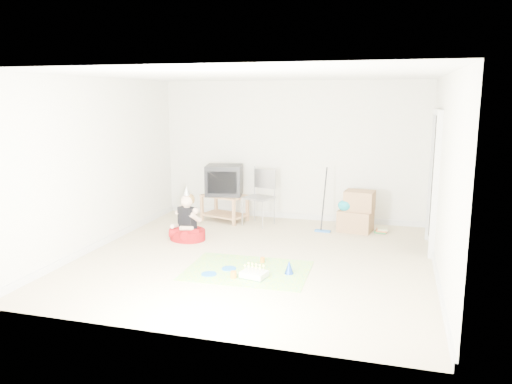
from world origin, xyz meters
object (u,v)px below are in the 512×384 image
(tv_stand, at_px, (225,206))
(birthday_cake, at_px, (254,275))
(crt_tv, at_px, (224,180))
(folding_chair, at_px, (258,198))
(cardboard_boxes, at_px, (357,212))
(seated_woman, at_px, (187,228))

(tv_stand, distance_m, birthday_cake, 3.07)
(tv_stand, height_order, crt_tv, crt_tv)
(folding_chair, height_order, cardboard_boxes, folding_chair)
(cardboard_boxes, bearing_deg, birthday_cake, -111.93)
(tv_stand, distance_m, seated_woman, 1.35)
(folding_chair, bearing_deg, tv_stand, 170.35)
(crt_tv, distance_m, seated_woman, 1.47)
(tv_stand, distance_m, cardboard_boxes, 2.45)
(birthday_cake, bearing_deg, seated_woman, 137.78)
(crt_tv, xyz_separation_m, seated_woman, (-0.17, -1.34, -0.58))
(seated_woman, xyz_separation_m, birthday_cake, (1.54, -1.40, -0.15))
(seated_woman, bearing_deg, crt_tv, 82.63)
(crt_tv, height_order, cardboard_boxes, crt_tv)
(tv_stand, relative_size, crt_tv, 1.39)
(tv_stand, bearing_deg, crt_tv, -26.57)
(crt_tv, height_order, folding_chair, crt_tv)
(folding_chair, height_order, seated_woman, folding_chair)
(tv_stand, xyz_separation_m, seated_woman, (-0.17, -1.34, -0.10))
(tv_stand, bearing_deg, seated_woman, -97.37)
(folding_chair, bearing_deg, crt_tv, 170.35)
(crt_tv, height_order, birthday_cake, crt_tv)
(birthday_cake, bearing_deg, cardboard_boxes, 68.07)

